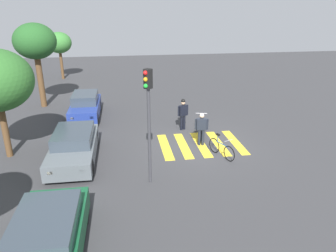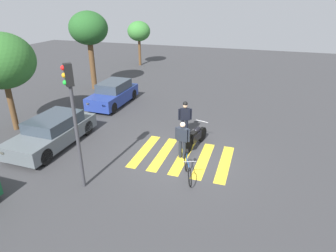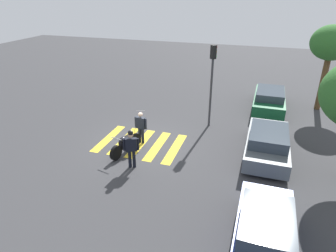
# 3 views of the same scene
# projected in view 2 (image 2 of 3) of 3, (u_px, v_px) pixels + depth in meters

# --- Properties ---
(ground_plane) EXTENTS (60.00, 60.00, 0.00)m
(ground_plane) POSITION_uv_depth(u_px,v_px,m) (183.00, 157.00, 12.52)
(ground_plane) COLOR #38383A
(police_motorcycle) EXTENTS (2.09, 0.79, 1.07)m
(police_motorcycle) POSITION_uv_depth(u_px,v_px,m) (195.00, 137.00, 13.19)
(police_motorcycle) COLOR black
(police_motorcycle) RESTS_ON ground_plane
(leaning_bicycle) EXTENTS (1.63, 0.74, 1.02)m
(leaning_bicycle) POSITION_uv_depth(u_px,v_px,m) (188.00, 169.00, 10.93)
(leaning_bicycle) COLOR black
(leaning_bicycle) RESTS_ON ground_plane
(officer_on_foot) EXTENTS (0.26, 0.66, 1.66)m
(officer_on_foot) POSITION_uv_depth(u_px,v_px,m) (182.00, 138.00, 12.08)
(officer_on_foot) COLOR #1E232D
(officer_on_foot) RESTS_ON ground_plane
(officer_by_motorcycle) EXTENTS (0.37, 0.63, 1.78)m
(officer_by_motorcycle) POSITION_uv_depth(u_px,v_px,m) (185.00, 116.00, 14.09)
(officer_by_motorcycle) COLOR black
(officer_by_motorcycle) RESTS_ON ground_plane
(crosswalk_stripes) EXTENTS (3.05, 4.05, 0.01)m
(crosswalk_stripes) POSITION_uv_depth(u_px,v_px,m) (183.00, 157.00, 12.52)
(crosswalk_stripes) COLOR yellow
(crosswalk_stripes) RESTS_ON ground_plane
(car_grey_coupe) EXTENTS (4.53, 1.93, 1.35)m
(car_grey_coupe) POSITION_uv_depth(u_px,v_px,m) (53.00, 132.00, 13.33)
(car_grey_coupe) COLOR black
(car_grey_coupe) RESTS_ON ground_plane
(car_blue_hatchback) EXTENTS (4.09, 1.72, 1.47)m
(car_blue_hatchback) POSITION_uv_depth(u_px,v_px,m) (113.00, 94.00, 18.40)
(car_blue_hatchback) COLOR black
(car_blue_hatchback) RESTS_ON ground_plane
(traffic_light_pole) EXTENTS (0.34, 0.34, 4.49)m
(traffic_light_pole) POSITION_uv_depth(u_px,v_px,m) (73.00, 110.00, 9.37)
(traffic_light_pole) COLOR #38383D
(traffic_light_pole) RESTS_ON ground_plane
(street_tree_mid) EXTENTS (3.14, 3.14, 4.89)m
(street_tree_mid) POSITION_uv_depth(u_px,v_px,m) (1.00, 61.00, 13.74)
(street_tree_mid) COLOR brown
(street_tree_mid) RESTS_ON ground_plane
(street_tree_far) EXTENTS (2.69, 2.69, 5.51)m
(street_tree_far) POSITION_uv_depth(u_px,v_px,m) (89.00, 29.00, 20.17)
(street_tree_far) COLOR brown
(street_tree_far) RESTS_ON ground_plane
(street_tree_end) EXTENTS (2.22, 2.22, 4.25)m
(street_tree_end) POSITION_uv_depth(u_px,v_px,m) (139.00, 32.00, 28.18)
(street_tree_end) COLOR brown
(street_tree_end) RESTS_ON ground_plane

